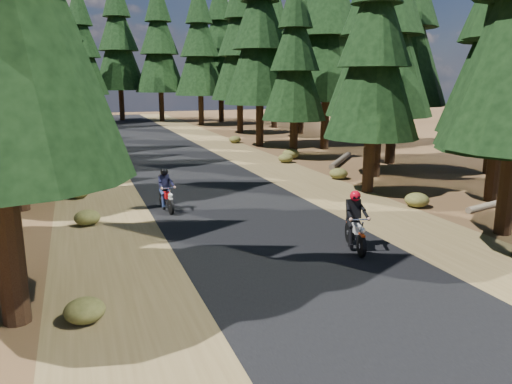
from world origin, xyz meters
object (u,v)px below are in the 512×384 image
log_near (341,160)px  rider_lead (355,231)px  log_far (501,202)px  rider_follow (166,197)px

log_near → rider_lead: rider_lead is taller
log_far → rider_lead: 8.12m
log_near → rider_lead: size_ratio=2.52×
rider_follow → log_near: bearing=-152.4°
log_near → log_far: (0.82, -10.57, -0.04)m
log_far → rider_follow: size_ratio=2.39×
log_near → rider_follow: bearing=163.1°
rider_lead → rider_follow: 7.24m
log_far → rider_lead: rider_lead is taller
log_near → log_far: log_near is taller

